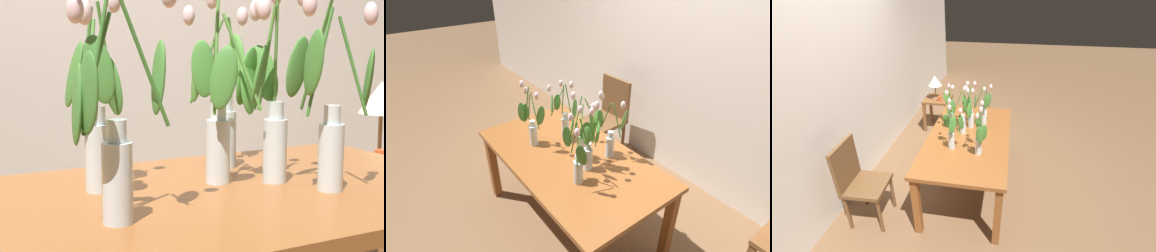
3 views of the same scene
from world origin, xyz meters
The scene contains 9 objects.
dining_table centered at (0.00, 0.00, 0.65)m, with size 1.60×0.90×0.74m.
tulip_vase_0 centered at (-0.27, 0.13, 0.94)m, with size 0.19×0.25×0.53m.
tulip_vase_1 centered at (0.21, 0.04, 0.94)m, with size 0.17×0.16×0.56m.
tulip_vase_2 centered at (0.29, -0.13, 0.95)m, with size 0.22×0.22×0.55m.
tulip_vase_3 centered at (0.08, 0.07, 0.95)m, with size 0.23×0.26×0.56m.
tulip_vase_4 centered at (-0.32, -0.15, 0.94)m, with size 0.25×0.16×0.56m.
tulip_vase_5 centered at (0.19, 0.25, 0.92)m, with size 0.24×0.18×0.51m.
table_lamp centered at (1.41, 0.78, 0.86)m, with size 0.22×0.22×0.40m.
pillar_candle centered at (1.34, 0.70, 0.59)m, with size 0.06×0.06×0.07m, color #CC4C23.
Camera 1 is at (-0.75, -1.32, 1.13)m, focal length 54.62 mm.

